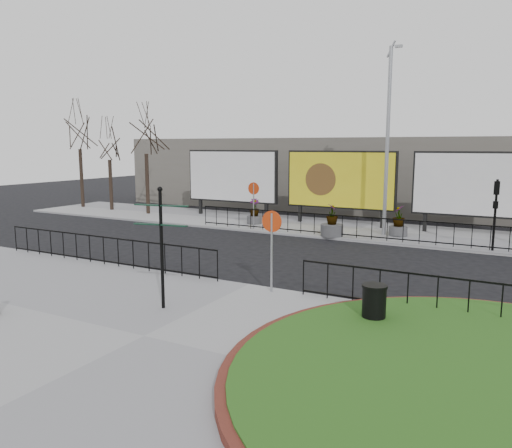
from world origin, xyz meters
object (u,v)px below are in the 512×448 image
Objects in this scene: lamp_post at (388,139)px; planter_b at (332,225)px; fingerpost_sign at (161,236)px; planter_a at (254,214)px; planter_c at (398,224)px; litter_bin at (374,305)px; billboard_mid at (340,180)px.

planter_b is (-2.15, -1.60, -4.18)m from lamp_post.
fingerpost_sign is 15.08m from planter_a.
planter_a is 0.95× the size of planter_c.
fingerpost_sign is at bearing -165.42° from litter_bin.
lamp_post is at bearing 103.19° from litter_bin.
planter_a is (-4.33, -1.97, -1.91)m from billboard_mid.
lamp_post reaches higher than planter_a.
planter_b reaches higher than planter_a.
billboard_mid is 3.95× the size of planter_b.
fingerpost_sign is 14.58m from planter_c.
litter_bin is 0.72× the size of planter_a.
planter_a is at bearing 128.98° from litter_bin.
planter_b is (-5.14, 11.17, 0.01)m from litter_bin.
litter_bin is at bearing 6.82° from fingerpost_sign.
planter_b is 1.05× the size of planter_c.
lamp_post is 4.96m from planter_b.
planter_b is (0.26, 12.58, -1.47)m from fingerpost_sign.
fingerpost_sign is 5.77m from litter_bin.
billboard_mid is at bearing 24.46° from planter_a.
fingerpost_sign is 3.22× the size of litter_bin.
billboard_mid is 4.23m from lamp_post.
lamp_post is 5.89× the size of planter_b.
planter_c is (2.84, 1.60, 0.06)m from planter_b.
lamp_post is 2.79× the size of fingerpost_sign.
fingerpost_sign is at bearing -87.88° from billboard_mid.
litter_bin is at bearing -67.85° from billboard_mid.
billboard_mid is 1.87× the size of fingerpost_sign.
lamp_post is 6.18× the size of planter_c.
billboard_mid is 4.16m from planter_b.
litter_bin is 0.66× the size of planter_b.
billboard_mid reaches higher than fingerpost_sign.
planter_b is at bearing 114.70° from litter_bin.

